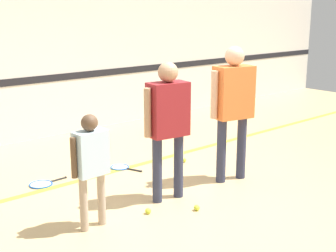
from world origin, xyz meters
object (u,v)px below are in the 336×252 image
Objects in this scene: person_student_right at (233,99)px; tennis_ball_near_instructor at (197,208)px; person_instructor at (168,117)px; tennis_ball_stray_right at (148,211)px; racket_second_spare at (42,184)px; tennis_ball_by_spare_racket at (108,168)px; tennis_ball_stray_left at (184,160)px; person_student_left at (91,159)px; racket_spare_on_floor at (121,167)px.

person_student_right is 26.32× the size of tennis_ball_near_instructor.
person_instructor is 24.48× the size of tennis_ball_stray_right.
person_student_right is 2.66m from racket_second_spare.
tennis_ball_near_instructor is at bearing -78.33° from person_instructor.
tennis_ball_by_spare_racket is at bearing -7.30° from racket_second_spare.
tennis_ball_near_instructor is at bearing -65.91° from racket_second_spare.
tennis_ball_stray_left is at bearing 47.54° from person_instructor.
person_student_right is at bearing -2.51° from person_student_left.
tennis_ball_stray_left is at bearing -78.15° from person_student_right.
person_student_right reaches higher than tennis_ball_by_spare_racket.
person_instructor is 24.48× the size of tennis_ball_near_instructor.
racket_spare_on_floor is 1.14m from racket_second_spare.
tennis_ball_stray_right is (-1.48, -0.12, -1.04)m from person_student_right.
tennis_ball_stray_left is at bearing -23.74° from tennis_ball_by_spare_racket.
tennis_ball_by_spare_racket and tennis_ball_stray_left have the same top height.
racket_spare_on_floor is 7.95× the size of tennis_ball_near_instructor.
person_student_right is 1.81m from tennis_ball_stray_right.
person_instructor reaches higher than tennis_ball_by_spare_racket.
person_student_left is 18.02× the size of tennis_ball_near_instructor.
person_instructor is 1.64m from tennis_ball_by_spare_racket.
racket_spare_on_floor is 1.73m from tennis_ball_near_instructor.
tennis_ball_stray_left is (1.98, -0.53, 0.02)m from racket_second_spare.
person_instructor is 1.07m from tennis_ball_near_instructor.
tennis_ball_near_instructor is 0.55m from tennis_ball_stray_right.
tennis_ball_near_instructor is 1.78m from tennis_ball_by_spare_racket.
person_instructor reaches higher than racket_spare_on_floor.
person_student_right is at bearing -91.12° from tennis_ball_stray_left.
person_instructor is 0.93× the size of person_student_right.
racket_second_spare is at bearing 175.55° from tennis_ball_by_spare_racket.
racket_second_spare is 8.12× the size of tennis_ball_stray_left.
tennis_ball_near_instructor and tennis_ball_stray_left have the same top height.
racket_second_spare is at bearing -116.48° from racket_spare_on_floor.
racket_spare_on_floor is at bearing 65.40° from tennis_ball_stray_right.
racket_spare_on_floor and racket_second_spare have the same top height.
tennis_ball_stray_left is (0.84, -0.39, 0.02)m from racket_spare_on_floor.
racket_second_spare is 1.64m from tennis_ball_stray_right.
person_student_right is 1.39m from tennis_ball_stray_left.
person_student_left is at bearing -156.42° from tennis_ball_stray_left.
person_student_right is at bearing 4.66° from tennis_ball_stray_right.
tennis_ball_stray_right is at bearing -107.54° from tennis_ball_by_spare_racket.
tennis_ball_near_instructor is (-0.19, -1.72, 0.02)m from racket_spare_on_floor.
tennis_ball_stray_right is at bearing -150.49° from person_instructor.
racket_spare_on_floor is 0.20m from tennis_ball_by_spare_racket.
tennis_ball_stray_left is (2.12, 0.93, -0.70)m from person_student_left.
person_student_left reaches higher than racket_spare_on_floor.
racket_spare_on_floor is (1.28, 1.32, -0.73)m from person_student_left.
racket_spare_on_floor is at bearing 83.61° from tennis_ball_near_instructor.
person_student_right reaches higher than tennis_ball_stray_right.
tennis_ball_stray_right is at bearing -145.18° from tennis_ball_stray_left.
tennis_ball_stray_right is at bearing -44.35° from racket_spare_on_floor.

